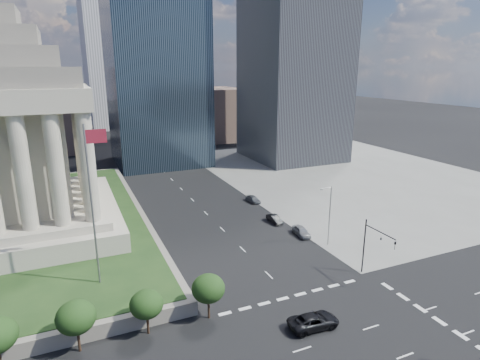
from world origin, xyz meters
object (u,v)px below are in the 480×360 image
traffic_signal_ne (374,243)px  parked_sedan_far (253,199)px  parked_sedan_near (301,231)px  parked_sedan_mid (275,219)px  flagpole (93,198)px  pickup_truck (314,321)px  street_lamp_north (329,212)px

traffic_signal_ne → parked_sedan_far: traffic_signal_ne is taller
parked_sedan_near → parked_sedan_mid: 7.32m
flagpole → parked_sedan_mid: bearing=22.3°
traffic_signal_ne → parked_sedan_mid: bearing=95.7°
flagpole → pickup_truck: (20.93, -16.39, -12.30)m
pickup_truck → traffic_signal_ne: bearing=-62.3°
street_lamp_north → parked_sedan_far: size_ratio=2.32×
pickup_truck → parked_sedan_near: (12.39, 22.30, -0.02)m
flagpole → parked_sedan_far: size_ratio=4.65×
traffic_signal_ne → parked_sedan_near: traffic_signal_ne is taller
flagpole → parked_sedan_far: (33.33, 25.26, -12.38)m
flagpole → parked_sedan_near: bearing=10.1°
street_lamp_north → pickup_truck: (-14.22, -17.39, -4.85)m
parked_sedan_near → parked_sedan_mid: bearing=107.0°
flagpole → parked_sedan_near: size_ratio=4.31×
street_lamp_north → pickup_truck: 22.98m
street_lamp_north → parked_sedan_near: 7.16m
flagpole → parked_sedan_mid: (31.97, 13.11, -12.42)m
street_lamp_north → parked_sedan_near: size_ratio=2.15×
traffic_signal_ne → pickup_truck: traffic_signal_ne is taller
traffic_signal_ne → parked_sedan_near: bearing=93.5°
parked_sedan_near → parked_sedan_far: parked_sedan_near is taller
street_lamp_north → parked_sedan_far: (-1.83, 24.26, -4.93)m
pickup_truck → street_lamp_north: bearing=-36.0°
traffic_signal_ne → parked_sedan_mid: traffic_signal_ne is taller
street_lamp_north → traffic_signal_ne: bearing=-94.2°
street_lamp_north → parked_sedan_mid: 13.47m
parked_sedan_mid → parked_sedan_far: parked_sedan_far is taller
parked_sedan_mid → parked_sedan_far: bearing=82.2°
pickup_truck → parked_sedan_mid: pickup_truck is taller
traffic_signal_ne → parked_sedan_mid: (-2.36, 23.41, -4.55)m
flagpole → traffic_signal_ne: bearing=-16.7°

